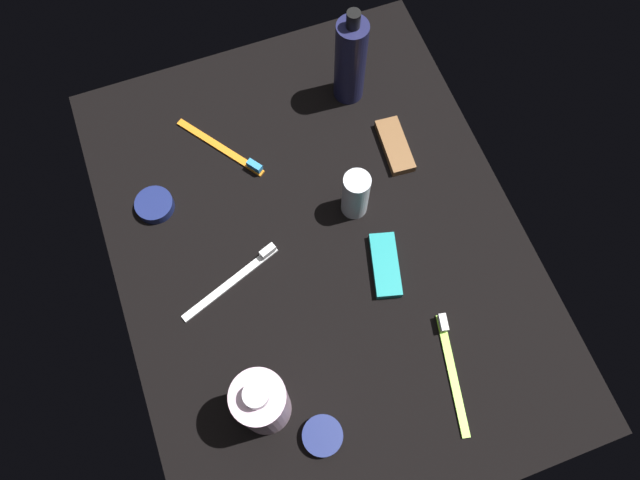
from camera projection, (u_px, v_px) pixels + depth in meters
ground_plane at (320, 248)px, 96.25cm from camera, size 84.00×64.00×1.20cm
lotion_bottle at (350, 61)px, 98.41cm from camera, size 5.24×5.24×19.61cm
bodywash_bottle at (262, 403)px, 79.65cm from camera, size 7.24×7.24×16.48cm
deodorant_stick at (356, 194)px, 93.74cm from camera, size 4.27×4.27×9.68cm
toothbrush_orange at (225, 149)px, 101.53cm from camera, size 15.39×11.38×2.10cm
toothbrush_lime at (451, 366)px, 88.15cm from camera, size 17.85×4.96×2.10cm
toothbrush_white at (236, 278)px, 93.17cm from camera, size 7.36×17.30×2.10cm
snack_bar_brown at (395, 146)px, 101.62cm from camera, size 10.69×4.82×1.50cm
snack_bar_teal at (385, 265)px, 93.77cm from camera, size 11.08×6.56×1.50cm
cream_tin_left at (155, 205)px, 97.40cm from camera, size 6.16×6.16×1.81cm
cream_tin_right at (323, 436)px, 84.29cm from camera, size 5.77×5.77×1.81cm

